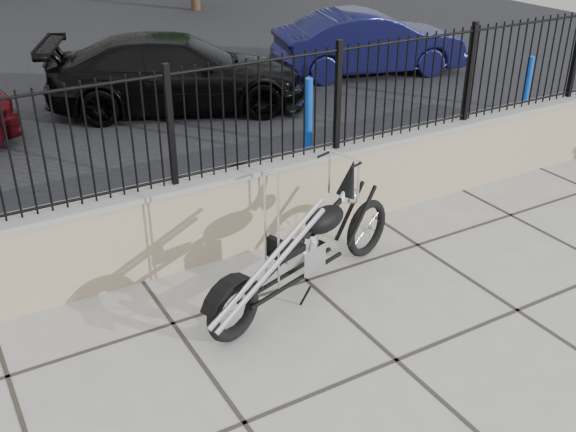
# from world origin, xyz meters

# --- Properties ---
(ground_plane) EXTENTS (90.00, 90.00, 0.00)m
(ground_plane) POSITION_xyz_m (0.00, 0.00, 0.00)
(ground_plane) COLOR #99968E
(ground_plane) RESTS_ON ground
(parking_lot) EXTENTS (30.00, 30.00, 0.00)m
(parking_lot) POSITION_xyz_m (0.00, 12.50, 0.00)
(parking_lot) COLOR black
(parking_lot) RESTS_ON ground
(retaining_wall) EXTENTS (14.00, 0.36, 0.96)m
(retaining_wall) POSITION_xyz_m (0.00, 2.50, 0.48)
(retaining_wall) COLOR gray
(retaining_wall) RESTS_ON ground_plane
(iron_fence) EXTENTS (14.00, 0.08, 1.20)m
(iron_fence) POSITION_xyz_m (0.00, 2.50, 1.56)
(iron_fence) COLOR black
(iron_fence) RESTS_ON retaining_wall
(chopper_motorcycle) EXTENTS (2.56, 1.21, 1.53)m
(chopper_motorcycle) POSITION_xyz_m (-0.17, 1.30, 0.76)
(chopper_motorcycle) COLOR black
(chopper_motorcycle) RESTS_ON ground_plane
(car_black) EXTENTS (4.91, 3.46, 1.32)m
(car_black) POSITION_xyz_m (1.04, 7.55, 0.66)
(car_black) COLOR black
(car_black) RESTS_ON parking_lot
(car_blue) EXTENTS (4.17, 2.33, 1.30)m
(car_blue) POSITION_xyz_m (5.40, 7.78, 0.65)
(car_blue) COLOR #0E0F36
(car_blue) RESTS_ON parking_lot
(bollard_b) EXTENTS (0.15, 0.15, 1.08)m
(bollard_b) POSITION_xyz_m (2.06, 4.81, 0.54)
(bollard_b) COLOR blue
(bollard_b) RESTS_ON ground_plane
(bollard_c) EXTENTS (0.15, 0.15, 0.97)m
(bollard_c) POSITION_xyz_m (6.33, 4.36, 0.49)
(bollard_c) COLOR blue
(bollard_c) RESTS_ON ground_plane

